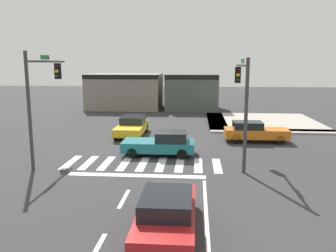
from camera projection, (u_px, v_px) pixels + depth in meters
The scene contains 12 objects.
ground_plane at pixel (153, 145), 23.58m from camera, with size 120.00×120.00×0.00m, color #353538.
crosswalk_near at pixel (143, 164), 19.17m from camera, with size 8.53×2.78×0.01m.
lane_markings at pixel (141, 228), 11.70m from camera, with size 6.80×20.25×0.01m.
bike_detector_marking at pixel (172, 192), 14.96m from camera, with size 1.13×1.13×0.01m.
curb_corner_northeast at pixel (257, 122), 32.13m from camera, with size 10.00×10.60×0.15m.
storefront_row at pixel (150, 91), 42.09m from camera, with size 15.32×6.49×4.16m.
traffic_signal_southwest at pixel (43, 87), 19.22m from camera, with size 0.32×5.11×6.05m.
traffic_signal_southeast at pixel (242, 91), 18.68m from camera, with size 0.32×4.56×5.71m.
car_orange at pixel (254, 132), 24.50m from camera, with size 4.35×1.72×1.42m.
car_teal at pixel (162, 144), 20.92m from camera, with size 4.27×1.90×1.44m.
car_red at pixel (167, 213), 11.27m from camera, with size 1.82×4.67×1.36m.
car_yellow at pixel (132, 126), 26.71m from camera, with size 1.94×4.78×1.39m.
Camera 1 is at (2.89, -22.82, 5.44)m, focal length 37.48 mm.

